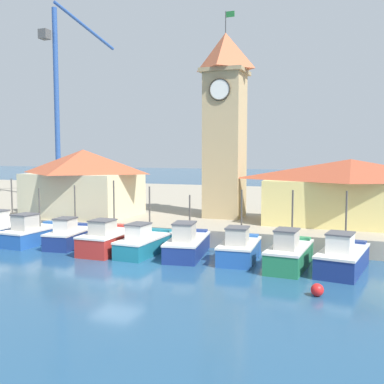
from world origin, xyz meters
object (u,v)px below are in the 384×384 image
(warehouse_left, at_px, (84,182))
(fishing_boat_far_left, at_px, (5,230))
(fishing_boat_center, at_px, (145,243))
(fishing_boat_far_right, at_px, (343,257))
(fishing_boat_right_outer, at_px, (289,254))
(fishing_boat_right_inner, at_px, (239,248))
(fishing_boat_left_outer, at_px, (33,233))
(fishing_boat_mid_right, at_px, (187,244))
(port_crane_near, at_px, (59,122))
(clock_tower, at_px, (225,121))
(mooring_buoy, at_px, (317,290))
(fishing_boat_mid_left, at_px, (109,240))
(fishing_boat_left_inner, at_px, (71,236))
(warehouse_right, at_px, (350,192))

(warehouse_left, bearing_deg, fishing_boat_far_left, -111.59)
(fishing_boat_center, height_order, fishing_boat_far_right, fishing_boat_far_right)
(fishing_boat_far_right, bearing_deg, fishing_boat_right_outer, -176.95)
(fishing_boat_center, distance_m, fishing_boat_right_inner, 6.00)
(fishing_boat_left_outer, relative_size, fishing_boat_mid_right, 0.91)
(fishing_boat_right_outer, xyz_separation_m, port_crane_near, (-28.06, 17.85, 8.92))
(fishing_boat_far_left, distance_m, fishing_boat_right_inner, 17.11)
(fishing_boat_right_outer, height_order, clock_tower, clock_tower)
(fishing_boat_far_left, bearing_deg, fishing_boat_mid_right, 0.58)
(fishing_boat_right_outer, xyz_separation_m, mooring_buoy, (1.87, -4.59, -0.49))
(fishing_boat_far_left, xyz_separation_m, fishing_boat_right_inner, (17.11, 0.09, -0.06))
(fishing_boat_mid_right, distance_m, warehouse_left, 13.29)
(fishing_boat_far_left, bearing_deg, mooring_buoy, -13.13)
(fishing_boat_center, xyz_separation_m, fishing_boat_mid_right, (2.72, 0.33, 0.04))
(fishing_boat_center, bearing_deg, fishing_boat_left_outer, 178.68)
(fishing_boat_mid_left, bearing_deg, clock_tower, 64.03)
(fishing_boat_right_inner, xyz_separation_m, port_crane_near, (-25.10, 17.23, 8.97))
(fishing_boat_left_inner, bearing_deg, warehouse_left, 116.00)
(fishing_boat_left_outer, bearing_deg, mooring_buoy, -14.73)
(fishing_boat_far_left, bearing_deg, port_crane_near, 114.76)
(warehouse_left, bearing_deg, fishing_boat_mid_right, -28.15)
(fishing_boat_left_inner, distance_m, mooring_buoy, 17.40)
(mooring_buoy, bearing_deg, fishing_boat_far_right, 79.23)
(fishing_boat_far_right, xyz_separation_m, mooring_buoy, (-0.90, -4.74, -0.47))
(fishing_boat_mid_right, relative_size, fishing_boat_right_inner, 1.21)
(fishing_boat_left_outer, xyz_separation_m, port_crane_near, (-10.44, 17.31, 8.96))
(fishing_boat_right_inner, bearing_deg, fishing_boat_far_right, -4.70)
(fishing_boat_left_inner, height_order, fishing_boat_far_right, fishing_boat_far_right)
(warehouse_left, height_order, warehouse_right, warehouse_left)
(fishing_boat_left_outer, height_order, port_crane_near, port_crane_near)
(fishing_boat_mid_right, distance_m, fishing_boat_far_right, 9.03)
(fishing_boat_left_inner, height_order, port_crane_near, port_crane_near)
(fishing_boat_right_outer, xyz_separation_m, warehouse_right, (2.94, 8.95, 2.78))
(fishing_boat_left_outer, distance_m, fishing_boat_center, 8.67)
(fishing_boat_mid_left, relative_size, warehouse_left, 0.57)
(fishing_boat_mid_left, bearing_deg, warehouse_right, 31.82)
(fishing_boat_mid_left, height_order, fishing_boat_right_outer, fishing_boat_mid_left)
(fishing_boat_mid_right, xyz_separation_m, fishing_boat_far_right, (9.01, -0.52, 0.02))
(clock_tower, bearing_deg, fishing_boat_mid_left, -115.97)
(fishing_boat_far_right, bearing_deg, mooring_buoy, -100.77)
(warehouse_right, relative_size, port_crane_near, 0.55)
(fishing_boat_left_inner, height_order, mooring_buoy, fishing_boat_left_inner)
(fishing_boat_far_left, xyz_separation_m, fishing_boat_right_outer, (20.07, -0.52, 0.00))
(fishing_boat_left_outer, distance_m, fishing_boat_right_inner, 14.67)
(fishing_boat_far_right, bearing_deg, fishing_boat_center, 179.10)
(fishing_boat_right_outer, height_order, port_crane_near, port_crane_near)
(fishing_boat_left_inner, distance_m, port_crane_near, 23.49)
(fishing_boat_far_right, bearing_deg, fishing_boat_mid_right, 176.72)
(fishing_boat_mid_left, height_order, fishing_boat_center, fishing_boat_mid_left)
(fishing_boat_right_outer, bearing_deg, fishing_boat_mid_right, 173.93)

